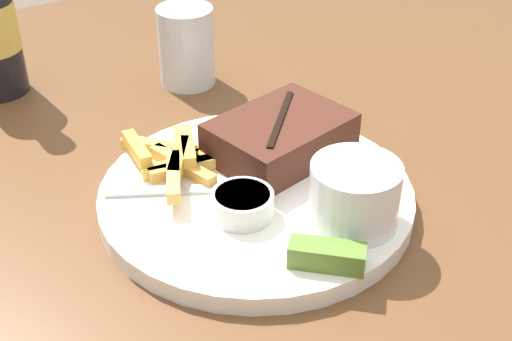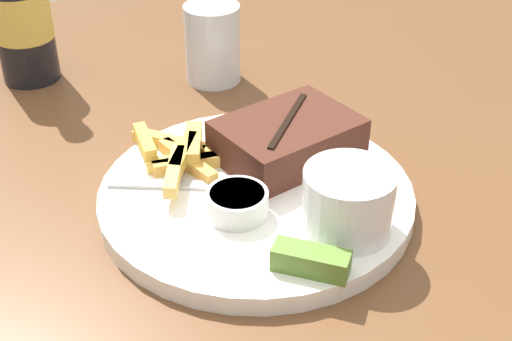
{
  "view_description": "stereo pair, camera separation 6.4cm",
  "coord_description": "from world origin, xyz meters",
  "px_view_note": "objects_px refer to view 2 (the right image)",
  "views": [
    {
      "loc": [
        -0.29,
        -0.45,
        1.16
      ],
      "look_at": [
        0.0,
        0.0,
        0.81
      ],
      "focal_mm": 50.0,
      "sensor_mm": 36.0,
      "label": 1
    },
    {
      "loc": [
        -0.23,
        -0.48,
        1.16
      ],
      "look_at": [
        0.0,
        0.0,
        0.81
      ],
      "focal_mm": 50.0,
      "sensor_mm": 36.0,
      "label": 2
    }
  ],
  "objects_px": {
    "coleslaw_cup": "(348,198)",
    "dipping_sauce_cup": "(237,202)",
    "drinking_glass": "(213,43)",
    "steak_portion": "(287,139)",
    "pickle_spear": "(311,260)",
    "beer_bottle": "(20,12)",
    "dinner_plate": "(256,197)",
    "fork_utensil": "(174,185)"
  },
  "relations": [
    {
      "from": "coleslaw_cup",
      "to": "dipping_sauce_cup",
      "type": "height_order",
      "value": "coleslaw_cup"
    },
    {
      "from": "dipping_sauce_cup",
      "to": "drinking_glass",
      "type": "bearing_deg",
      "value": 71.12
    },
    {
      "from": "steak_portion",
      "to": "pickle_spear",
      "type": "distance_m",
      "value": 0.17
    },
    {
      "from": "pickle_spear",
      "to": "beer_bottle",
      "type": "bearing_deg",
      "value": 104.62
    },
    {
      "from": "dinner_plate",
      "to": "drinking_glass",
      "type": "height_order",
      "value": "drinking_glass"
    },
    {
      "from": "dipping_sauce_cup",
      "to": "drinking_glass",
      "type": "distance_m",
      "value": 0.3
    },
    {
      "from": "dinner_plate",
      "to": "coleslaw_cup",
      "type": "relative_size",
      "value": 3.76
    },
    {
      "from": "coleslaw_cup",
      "to": "dipping_sauce_cup",
      "type": "relative_size",
      "value": 1.42
    },
    {
      "from": "fork_utensil",
      "to": "steak_portion",
      "type": "bearing_deg",
      "value": 29.06
    },
    {
      "from": "dinner_plate",
      "to": "fork_utensil",
      "type": "bearing_deg",
      "value": 151.55
    },
    {
      "from": "dipping_sauce_cup",
      "to": "drinking_glass",
      "type": "xyz_separation_m",
      "value": [
        0.1,
        0.29,
        0.02
      ]
    },
    {
      "from": "dipping_sauce_cup",
      "to": "pickle_spear",
      "type": "height_order",
      "value": "dipping_sauce_cup"
    },
    {
      "from": "steak_portion",
      "to": "fork_utensil",
      "type": "distance_m",
      "value": 0.12
    },
    {
      "from": "fork_utensil",
      "to": "drinking_glass",
      "type": "height_order",
      "value": "drinking_glass"
    },
    {
      "from": "fork_utensil",
      "to": "dipping_sauce_cup",
      "type": "bearing_deg",
      "value": -32.27
    },
    {
      "from": "coleslaw_cup",
      "to": "fork_utensil",
      "type": "height_order",
      "value": "coleslaw_cup"
    },
    {
      "from": "dinner_plate",
      "to": "coleslaw_cup",
      "type": "bearing_deg",
      "value": -63.23
    },
    {
      "from": "dinner_plate",
      "to": "fork_utensil",
      "type": "height_order",
      "value": "fork_utensil"
    },
    {
      "from": "steak_portion",
      "to": "fork_utensil",
      "type": "height_order",
      "value": "steak_portion"
    },
    {
      "from": "dinner_plate",
      "to": "pickle_spear",
      "type": "bearing_deg",
      "value": -94.74
    },
    {
      "from": "beer_bottle",
      "to": "drinking_glass",
      "type": "xyz_separation_m",
      "value": [
        0.2,
        -0.1,
        -0.04
      ]
    },
    {
      "from": "steak_portion",
      "to": "beer_bottle",
      "type": "relative_size",
      "value": 0.6
    },
    {
      "from": "beer_bottle",
      "to": "drinking_glass",
      "type": "distance_m",
      "value": 0.23
    },
    {
      "from": "beer_bottle",
      "to": "dipping_sauce_cup",
      "type": "bearing_deg",
      "value": -75.0
    },
    {
      "from": "dinner_plate",
      "to": "pickle_spear",
      "type": "height_order",
      "value": "pickle_spear"
    },
    {
      "from": "dinner_plate",
      "to": "dipping_sauce_cup",
      "type": "height_order",
      "value": "dipping_sauce_cup"
    },
    {
      "from": "dipping_sauce_cup",
      "to": "beer_bottle",
      "type": "height_order",
      "value": "beer_bottle"
    },
    {
      "from": "dipping_sauce_cup",
      "to": "fork_utensil",
      "type": "height_order",
      "value": "dipping_sauce_cup"
    },
    {
      "from": "beer_bottle",
      "to": "fork_utensil",
      "type": "bearing_deg",
      "value": -78.11
    },
    {
      "from": "steak_portion",
      "to": "drinking_glass",
      "type": "bearing_deg",
      "value": 86.21
    },
    {
      "from": "fork_utensil",
      "to": "dinner_plate",
      "type": "bearing_deg",
      "value": 0.0
    },
    {
      "from": "pickle_spear",
      "to": "coleslaw_cup",
      "type": "bearing_deg",
      "value": 32.11
    },
    {
      "from": "pickle_spear",
      "to": "drinking_glass",
      "type": "height_order",
      "value": "drinking_glass"
    },
    {
      "from": "drinking_glass",
      "to": "pickle_spear",
      "type": "bearing_deg",
      "value": -101.44
    },
    {
      "from": "dinner_plate",
      "to": "pickle_spear",
      "type": "distance_m",
      "value": 0.12
    },
    {
      "from": "dinner_plate",
      "to": "fork_utensil",
      "type": "xyz_separation_m",
      "value": [
        -0.07,
        0.04,
        0.01
      ]
    },
    {
      "from": "dinner_plate",
      "to": "beer_bottle",
      "type": "relative_size",
      "value": 1.2
    },
    {
      "from": "dipping_sauce_cup",
      "to": "fork_utensil",
      "type": "xyz_separation_m",
      "value": [
        -0.04,
        0.06,
        -0.01
      ]
    },
    {
      "from": "dipping_sauce_cup",
      "to": "dinner_plate",
      "type": "bearing_deg",
      "value": 41.17
    },
    {
      "from": "dinner_plate",
      "to": "coleslaw_cup",
      "type": "distance_m",
      "value": 0.1
    },
    {
      "from": "dinner_plate",
      "to": "fork_utensil",
      "type": "relative_size",
      "value": 2.34
    },
    {
      "from": "coleslaw_cup",
      "to": "beer_bottle",
      "type": "relative_size",
      "value": 0.32
    }
  ]
}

